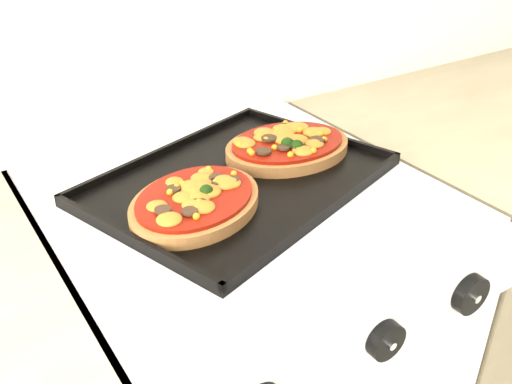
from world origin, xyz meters
TOP-DOWN VIEW (x-y plane):
  - control_panel at (-0.02, 1.39)m, footprint 0.60×0.02m
  - knob_center at (-0.01, 1.37)m, footprint 0.05×0.02m
  - knob_right at (0.15, 1.37)m, footprint 0.06×0.02m
  - baking_tray at (-0.01, 1.72)m, footprint 0.54×0.46m
  - pizza_left at (-0.11, 1.67)m, footprint 0.28×0.25m
  - pizza_right at (0.12, 1.75)m, footprint 0.24×0.18m

SIDE VIEW (x-z plane):
  - control_panel at x=-0.02m, z-range 0.81..0.90m
  - knob_center at x=-0.01m, z-range 0.83..0.88m
  - knob_right at x=0.15m, z-range 0.83..0.88m
  - baking_tray at x=-0.01m, z-range 0.91..0.93m
  - pizza_left at x=-0.11m, z-range 0.92..0.95m
  - pizza_right at x=0.12m, z-range 0.92..0.95m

